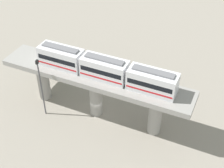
{
  "coord_description": "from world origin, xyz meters",
  "views": [
    {
      "loc": [
        -32.33,
        -17.4,
        34.69
      ],
      "look_at": [
        2.5,
        -1.54,
        4.45
      ],
      "focal_mm": 51.47,
      "sensor_mm": 36.0,
      "label": 1
    }
  ],
  "objects_px": {
    "parked_car_black": "(87,65)",
    "signal_post": "(41,86)",
    "tree_near_viaduct": "(60,61)",
    "parked_car_white": "(122,75)",
    "train": "(104,69)"
  },
  "relations": [
    {
      "from": "parked_car_black",
      "to": "signal_post",
      "type": "height_order",
      "value": "signal_post"
    },
    {
      "from": "tree_near_viaduct",
      "to": "signal_post",
      "type": "distance_m",
      "value": 9.27
    },
    {
      "from": "tree_near_viaduct",
      "to": "signal_post",
      "type": "relative_size",
      "value": 0.51
    },
    {
      "from": "parked_car_black",
      "to": "parked_car_white",
      "type": "distance_m",
      "value": 7.23
    },
    {
      "from": "tree_near_viaduct",
      "to": "signal_post",
      "type": "height_order",
      "value": "signal_post"
    },
    {
      "from": "train",
      "to": "tree_near_viaduct",
      "type": "relative_size",
      "value": 4.04
    },
    {
      "from": "train",
      "to": "parked_car_white",
      "type": "xyz_separation_m",
      "value": [
        9.8,
        1.33,
        -8.2
      ]
    },
    {
      "from": "parked_car_black",
      "to": "train",
      "type": "bearing_deg",
      "value": -141.13
    },
    {
      "from": "train",
      "to": "parked_car_black",
      "type": "bearing_deg",
      "value": 40.35
    },
    {
      "from": "train",
      "to": "parked_car_white",
      "type": "distance_m",
      "value": 12.85
    },
    {
      "from": "signal_post",
      "to": "tree_near_viaduct",
      "type": "bearing_deg",
      "value": 15.51
    },
    {
      "from": "parked_car_white",
      "to": "signal_post",
      "type": "height_order",
      "value": "signal_post"
    },
    {
      "from": "parked_car_white",
      "to": "signal_post",
      "type": "bearing_deg",
      "value": 161.38
    },
    {
      "from": "train",
      "to": "signal_post",
      "type": "relative_size",
      "value": 2.05
    },
    {
      "from": "parked_car_white",
      "to": "tree_near_viaduct",
      "type": "xyz_separation_m",
      "value": [
        -4.44,
        9.77,
        2.98
      ]
    }
  ]
}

